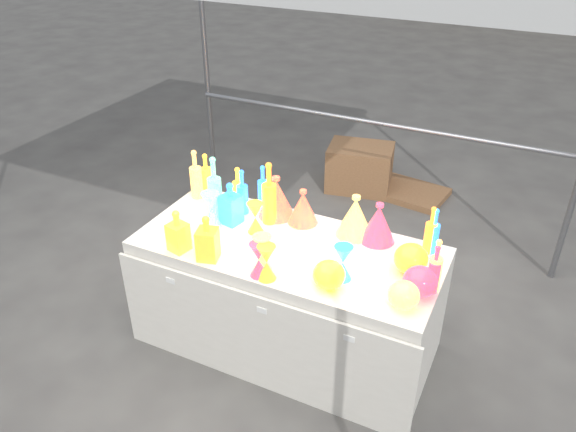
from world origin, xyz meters
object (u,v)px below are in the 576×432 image
at_px(bottle_0, 206,173).
at_px(hourglass_0, 267,263).
at_px(display_table, 287,296).
at_px(globe_0, 329,276).
at_px(cardboard_box_closed, 360,168).
at_px(decanter_0, 178,230).
at_px(lampshade_0, 276,196).

relative_size(bottle_0, hourglass_0, 1.41).
bearing_deg(hourglass_0, display_table, 96.41).
relative_size(bottle_0, globe_0, 1.68).
bearing_deg(cardboard_box_closed, decanter_0, -106.07).
bearing_deg(bottle_0, decanter_0, -70.29).
relative_size(decanter_0, globe_0, 1.51).
xyz_separation_m(display_table, bottle_0, (-0.78, 0.36, 0.52)).
height_order(decanter_0, lampshade_0, lampshade_0).
xyz_separation_m(bottle_0, lampshade_0, (0.57, -0.07, -0.01)).
bearing_deg(decanter_0, bottle_0, 121.97).
relative_size(bottle_0, lampshade_0, 1.06).
relative_size(decanter_0, hourglass_0, 1.27).
bearing_deg(lampshade_0, globe_0, -42.05).
xyz_separation_m(decanter_0, globe_0, (0.91, 0.05, -0.06)).
distance_m(decanter_0, globe_0, 0.91).
bearing_deg(lampshade_0, bottle_0, 173.73).
height_order(bottle_0, lampshade_0, bottle_0).
height_order(cardboard_box_closed, decanter_0, decanter_0).
xyz_separation_m(bottle_0, hourglass_0, (0.82, -0.69, -0.04)).
xyz_separation_m(cardboard_box_closed, decanter_0, (-0.24, -2.54, 0.66)).
bearing_deg(globe_0, cardboard_box_closed, 105.13).
bearing_deg(cardboard_box_closed, display_table, -92.85).
height_order(decanter_0, hourglass_0, decanter_0).
bearing_deg(bottle_0, globe_0, -27.95).
xyz_separation_m(cardboard_box_closed, globe_0, (0.67, -2.48, 0.60)).
xyz_separation_m(bottle_0, decanter_0, (0.24, -0.66, -0.01)).
distance_m(hourglass_0, globe_0, 0.34).
distance_m(cardboard_box_closed, decanter_0, 2.63).
bearing_deg(hourglass_0, bottle_0, 140.15).
height_order(cardboard_box_closed, bottle_0, bottle_0).
bearing_deg(bottle_0, lampshade_0, -7.05).
xyz_separation_m(display_table, globe_0, (0.36, -0.25, 0.44)).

